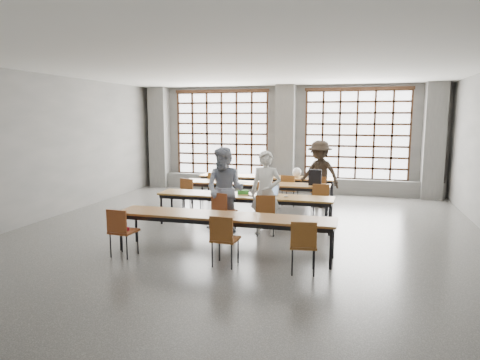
# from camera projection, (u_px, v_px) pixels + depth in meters

# --- Properties ---
(floor) EXTENTS (11.00, 11.00, 0.00)m
(floor) POSITION_uv_depth(u_px,v_px,m) (245.00, 232.00, 9.28)
(floor) COLOR #464644
(floor) RESTS_ON ground
(ceiling) EXTENTS (11.00, 11.00, 0.00)m
(ceiling) POSITION_uv_depth(u_px,v_px,m) (246.00, 66.00, 8.77)
(ceiling) COLOR silver
(ceiling) RESTS_ON floor
(wall_back) EXTENTS (10.00, 0.00, 10.00)m
(wall_back) POSITION_uv_depth(u_px,v_px,m) (287.00, 139.00, 14.27)
(wall_back) COLOR #5C5C59
(wall_back) RESTS_ON floor
(wall_front) EXTENTS (10.00, 0.00, 10.00)m
(wall_front) POSITION_uv_depth(u_px,v_px,m) (90.00, 200.00, 3.77)
(wall_front) COLOR #5C5C59
(wall_front) RESTS_ON floor
(wall_left) EXTENTS (0.00, 11.00, 11.00)m
(wall_left) POSITION_uv_depth(u_px,v_px,m) (45.00, 147.00, 10.32)
(wall_left) COLOR #5C5C59
(wall_left) RESTS_ON floor
(column_left) EXTENTS (0.60, 0.55, 3.50)m
(column_left) POSITION_uv_depth(u_px,v_px,m) (160.00, 138.00, 15.17)
(column_left) COLOR #595956
(column_left) RESTS_ON floor
(column_mid) EXTENTS (0.60, 0.55, 3.50)m
(column_mid) POSITION_uv_depth(u_px,v_px,m) (285.00, 139.00, 14.00)
(column_mid) COLOR #595956
(column_mid) RESTS_ON floor
(column_right) EXTENTS (0.60, 0.55, 3.50)m
(column_right) POSITION_uv_depth(u_px,v_px,m) (434.00, 141.00, 12.83)
(column_right) COLOR #595956
(column_right) RESTS_ON floor
(window_left) EXTENTS (3.32, 0.12, 3.00)m
(window_left) POSITION_uv_depth(u_px,v_px,m) (222.00, 134.00, 14.76)
(window_left) COLOR white
(window_left) RESTS_ON wall_back
(window_right) EXTENTS (3.32, 0.12, 3.00)m
(window_right) POSITION_uv_depth(u_px,v_px,m) (357.00, 135.00, 13.59)
(window_right) COLOR white
(window_right) RESTS_ON wall_back
(sill_ledge) EXTENTS (9.80, 0.35, 0.50)m
(sill_ledge) POSITION_uv_depth(u_px,v_px,m) (285.00, 184.00, 14.30)
(sill_ledge) COLOR #595956
(sill_ledge) RESTS_ON floor
(desk_row_a) EXTENTS (4.00, 0.70, 0.73)m
(desk_row_a) POSITION_uv_depth(u_px,v_px,m) (266.00, 178.00, 12.70)
(desk_row_a) COLOR brown
(desk_row_a) RESTS_ON floor
(desk_row_b) EXTENTS (4.00, 0.70, 0.73)m
(desk_row_b) POSITION_uv_depth(u_px,v_px,m) (254.00, 185.00, 11.45)
(desk_row_b) COLOR brown
(desk_row_b) RESTS_ON floor
(desk_row_c) EXTENTS (4.00, 0.70, 0.73)m
(desk_row_c) POSITION_uv_depth(u_px,v_px,m) (244.00, 198.00, 9.67)
(desk_row_c) COLOR brown
(desk_row_c) RESTS_ON floor
(desk_row_d) EXTENTS (4.00, 0.70, 0.73)m
(desk_row_d) POSITION_uv_depth(u_px,v_px,m) (224.00, 218.00, 7.69)
(desk_row_d) COLOR brown
(desk_row_d) RESTS_ON floor
(chair_back_left) EXTENTS (0.48, 0.48, 0.88)m
(chair_back_left) POSITION_uv_depth(u_px,v_px,m) (215.00, 184.00, 12.48)
(chair_back_left) COLOR brown
(chair_back_left) RESTS_ON floor
(chair_back_mid) EXTENTS (0.50, 0.50, 0.88)m
(chair_back_mid) POSITION_uv_depth(u_px,v_px,m) (289.00, 187.00, 11.91)
(chair_back_mid) COLOR brown
(chair_back_mid) RESTS_ON floor
(chair_back_right) EXTENTS (0.43, 0.43, 0.88)m
(chair_back_right) POSITION_uv_depth(u_px,v_px,m) (319.00, 188.00, 11.70)
(chair_back_right) COLOR brown
(chair_back_right) RESTS_ON floor
(chair_mid_left) EXTENTS (0.51, 0.51, 0.88)m
(chair_mid_left) POSITION_uv_depth(u_px,v_px,m) (189.00, 191.00, 11.30)
(chair_mid_left) COLOR brown
(chair_mid_left) RESTS_ON floor
(chair_mid_centre) EXTENTS (0.52, 0.52, 0.88)m
(chair_mid_centre) POSITION_uv_depth(u_px,v_px,m) (265.00, 195.00, 10.77)
(chair_mid_centre) COLOR brown
(chair_mid_centre) RESTS_ON floor
(chair_mid_right) EXTENTS (0.45, 0.46, 0.88)m
(chair_mid_right) POSITION_uv_depth(u_px,v_px,m) (321.00, 197.00, 10.40)
(chair_mid_right) COLOR brown
(chair_mid_right) RESTS_ON floor
(chair_front_left) EXTENTS (0.52, 0.53, 0.88)m
(chair_front_left) POSITION_uv_depth(u_px,v_px,m) (222.00, 208.00, 9.18)
(chair_front_left) COLOR maroon
(chair_front_left) RESTS_ON floor
(chair_front_right) EXTENTS (0.50, 0.51, 0.88)m
(chair_front_right) POSITION_uv_depth(u_px,v_px,m) (265.00, 211.00, 8.93)
(chair_front_right) COLOR maroon
(chair_front_right) RESTS_ON floor
(chair_near_left) EXTENTS (0.45, 0.46, 0.88)m
(chair_near_left) POSITION_uv_depth(u_px,v_px,m) (121.00, 228.00, 7.55)
(chair_near_left) COLOR brown
(chair_near_left) RESTS_ON floor
(chair_near_mid) EXTENTS (0.44, 0.44, 0.88)m
(chair_near_mid) POSITION_uv_depth(u_px,v_px,m) (224.00, 235.00, 7.05)
(chair_near_mid) COLOR brown
(chair_near_mid) RESTS_ON floor
(chair_near_right) EXTENTS (0.47, 0.48, 0.88)m
(chair_near_right) POSITION_uv_depth(u_px,v_px,m) (303.00, 241.00, 6.71)
(chair_near_right) COLOR brown
(chair_near_right) RESTS_ON floor
(student_male) EXTENTS (0.65, 0.43, 1.78)m
(student_male) POSITION_uv_depth(u_px,v_px,m) (266.00, 193.00, 9.01)
(student_male) COLOR silver
(student_male) RESTS_ON floor
(student_female) EXTENTS (0.98, 0.81, 1.83)m
(student_female) POSITION_uv_depth(u_px,v_px,m) (225.00, 190.00, 9.24)
(student_female) COLOR #172647
(student_female) RESTS_ON floor
(student_back) EXTENTS (1.37, 1.12, 1.84)m
(student_back) POSITION_uv_depth(u_px,v_px,m) (320.00, 174.00, 11.77)
(student_back) COLOR black
(student_back) RESTS_ON floor
(laptop_front) EXTENTS (0.44, 0.40, 0.26)m
(laptop_front) POSITION_uv_depth(u_px,v_px,m) (270.00, 193.00, 9.61)
(laptop_front) COLOR #AFB0B4
(laptop_front) RESTS_ON desk_row_c
(laptop_back) EXTENTS (0.43, 0.39, 0.26)m
(laptop_back) POSITION_uv_depth(u_px,v_px,m) (313.00, 175.00, 12.43)
(laptop_back) COLOR #ACACB0
(laptop_back) RESTS_ON desk_row_a
(mouse) EXTENTS (0.11, 0.08, 0.04)m
(mouse) POSITION_uv_depth(u_px,v_px,m) (286.00, 196.00, 9.39)
(mouse) COLOR silver
(mouse) RESTS_ON desk_row_c
(green_box) EXTENTS (0.27, 0.18, 0.09)m
(green_box) POSITION_uv_depth(u_px,v_px,m) (243.00, 192.00, 9.75)
(green_box) COLOR #2C7B28
(green_box) RESTS_ON desk_row_c
(phone) EXTENTS (0.14, 0.11, 0.01)m
(phone) POSITION_uv_depth(u_px,v_px,m) (251.00, 196.00, 9.52)
(phone) COLOR black
(phone) RESTS_ON desk_row_c
(paper_sheet_a) EXTENTS (0.36, 0.32, 0.00)m
(paper_sheet_a) POSITION_uv_depth(u_px,v_px,m) (233.00, 182.00, 11.65)
(paper_sheet_a) COLOR white
(paper_sheet_a) RESTS_ON desk_row_b
(paper_sheet_b) EXTENTS (0.33, 0.26, 0.00)m
(paper_sheet_b) POSITION_uv_depth(u_px,v_px,m) (243.00, 183.00, 11.47)
(paper_sheet_b) COLOR white
(paper_sheet_b) RESTS_ON desk_row_b
(paper_sheet_c) EXTENTS (0.31, 0.22, 0.00)m
(paper_sheet_c) POSITION_uv_depth(u_px,v_px,m) (258.00, 183.00, 11.42)
(paper_sheet_c) COLOR white
(paper_sheet_c) RESTS_ON desk_row_b
(backpack) EXTENTS (0.32, 0.20, 0.40)m
(backpack) POSITION_uv_depth(u_px,v_px,m) (315.00, 177.00, 11.05)
(backpack) COLOR black
(backpack) RESTS_ON desk_row_b
(plastic_bag) EXTENTS (0.28, 0.23, 0.29)m
(plastic_bag) POSITION_uv_depth(u_px,v_px,m) (297.00, 172.00, 12.48)
(plastic_bag) COLOR white
(plastic_bag) RESTS_ON desk_row_a
(red_pouch) EXTENTS (0.21, 0.13, 0.06)m
(red_pouch) POSITION_uv_depth(u_px,v_px,m) (124.00, 229.00, 7.63)
(red_pouch) COLOR #A51422
(red_pouch) RESTS_ON chair_near_left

